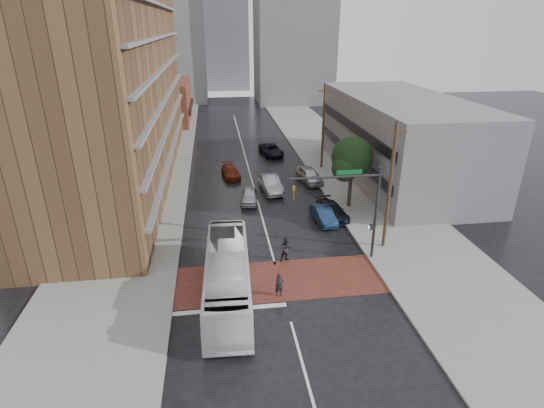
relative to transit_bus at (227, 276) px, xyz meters
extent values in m
plane|color=black|center=(3.55, 1.00, -1.60)|extent=(160.00, 160.00, 0.00)
cube|color=brown|center=(3.55, 1.50, -1.59)|extent=(14.00, 5.00, 0.02)
cube|color=gray|center=(-7.95, 26.00, -1.52)|extent=(9.00, 90.00, 0.15)
cube|color=gray|center=(15.05, 26.00, -1.52)|extent=(9.00, 90.00, 0.15)
cube|color=brown|center=(-10.45, 25.00, 12.40)|extent=(10.00, 44.00, 28.00)
cube|color=brown|center=(-8.45, 55.00, 1.90)|extent=(8.00, 16.00, 7.00)
cube|color=slate|center=(20.05, 21.00, 2.90)|extent=(11.00, 26.00, 9.00)
cube|color=slate|center=(-10.45, 79.00, 14.40)|extent=(18.00, 16.00, 32.00)
cube|color=slate|center=(17.55, 73.00, 16.40)|extent=(16.00, 14.00, 36.00)
cube|color=slate|center=(3.55, 96.00, 10.40)|extent=(12.00, 10.00, 24.00)
cylinder|color=#332319|center=(12.05, 13.00, 0.40)|extent=(0.36, 0.36, 4.00)
sphere|color=black|center=(12.05, 13.00, 3.40)|extent=(3.80, 3.80, 3.80)
sphere|color=black|center=(11.15, 12.20, 2.60)|extent=(2.40, 2.40, 2.40)
sphere|color=black|center=(12.85, 13.80, 2.80)|extent=(2.60, 2.60, 2.60)
cylinder|color=#2D2D33|center=(10.85, 3.50, 2.00)|extent=(0.20, 0.20, 7.20)
cylinder|color=#2D2D33|center=(7.65, 3.50, 5.00)|extent=(6.40, 0.16, 0.16)
imported|color=gold|center=(4.85, 3.50, 4.00)|extent=(0.20, 0.16, 1.00)
cube|color=#0C5926|center=(8.65, 3.50, 5.30)|extent=(1.80, 0.05, 0.30)
cube|color=#2D2D33|center=(10.60, 3.50, 1.00)|extent=(0.30, 0.30, 0.35)
cylinder|color=#473321|center=(12.35, 5.00, 3.40)|extent=(0.26, 0.26, 10.00)
cube|color=#473321|center=(12.35, 5.00, 7.60)|extent=(1.60, 0.12, 0.12)
cylinder|color=#473321|center=(12.35, 25.00, 3.40)|extent=(0.26, 0.26, 10.00)
cube|color=#473321|center=(12.35, 25.00, 7.60)|extent=(1.60, 0.12, 0.12)
imported|color=silver|center=(0.00, 0.00, 0.00)|extent=(3.14, 11.55, 3.19)
imported|color=black|center=(3.27, -0.29, -0.78)|extent=(0.65, 0.48, 1.64)
imported|color=black|center=(4.44, 4.00, -0.67)|extent=(1.05, 0.92, 1.85)
imported|color=#B8BCC0|center=(2.76, 15.61, -0.93)|extent=(2.11, 4.09, 1.33)
imported|color=#A4A7AB|center=(5.19, 18.19, -0.78)|extent=(2.23, 5.12, 1.64)
imported|color=#651B0B|center=(1.28, 23.23, -0.97)|extent=(2.31, 4.52, 1.26)
imported|color=black|center=(7.08, 31.43, -0.87)|extent=(3.18, 5.50, 1.44)
imported|color=#142A49|center=(8.82, 10.17, -0.93)|extent=(1.79, 4.18, 1.34)
imported|color=black|center=(9.85, 11.00, -0.94)|extent=(2.59, 4.78, 1.31)
imported|color=#B5B6BD|center=(9.83, 20.39, -0.79)|extent=(2.62, 4.98, 1.62)
camera|label=1|loc=(-0.33, -22.92, 14.63)|focal=28.00mm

